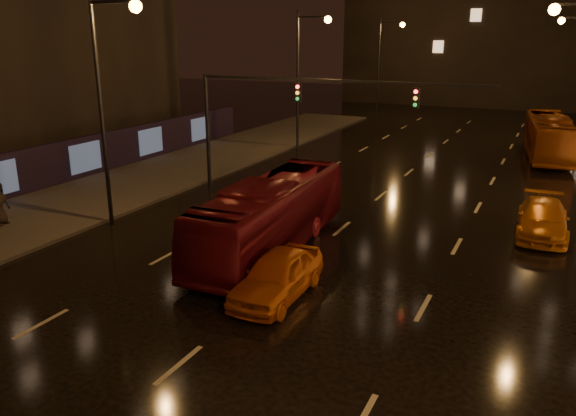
{
  "coord_description": "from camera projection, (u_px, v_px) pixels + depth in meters",
  "views": [
    {
      "loc": [
        8.12,
        -6.24,
        8.18
      ],
      "look_at": [
        0.04,
        10.45,
        2.5
      ],
      "focal_mm": 35.0,
      "sensor_mm": 36.0,
      "label": 1
    }
  ],
  "objects": [
    {
      "name": "ground",
      "position": [
        369.0,
        205.0,
        28.36
      ],
      "size": [
        140.0,
        140.0,
        0.0
      ],
      "primitive_type": "plane",
      "color": "black",
      "rests_on": "ground"
    },
    {
      "name": "sidewalk_left",
      "position": [
        95.0,
        196.0,
        29.66
      ],
      "size": [
        7.0,
        70.0,
        0.15
      ],
      "primitive_type": "cube",
      "color": "#38332D",
      "rests_on": "ground"
    },
    {
      "name": "traffic_signal",
      "position": [
        280.0,
        106.0,
        29.08
      ],
      "size": [
        15.31,
        0.32,
        6.2
      ],
      "color": "black",
      "rests_on": "ground"
    },
    {
      "name": "bus_red",
      "position": [
        271.0,
        215.0,
        22.17
      ],
      "size": [
        2.79,
        10.38,
        2.87
      ],
      "primitive_type": "imported",
      "rotation": [
        0.0,
        0.0,
        0.04
      ],
      "color": "maroon",
      "rests_on": "ground"
    },
    {
      "name": "bus_curb",
      "position": [
        548.0,
        137.0,
        39.14
      ],
      "size": [
        3.76,
        10.88,
        2.97
      ],
      "primitive_type": "imported",
      "rotation": [
        0.0,
        0.0,
        0.12
      ],
      "color": "#8E3F0E",
      "rests_on": "ground"
    },
    {
      "name": "taxi_near",
      "position": [
        277.0,
        275.0,
        18.21
      ],
      "size": [
        1.85,
        4.47,
        1.51
      ],
      "primitive_type": "imported",
      "rotation": [
        0.0,
        0.0,
        0.01
      ],
      "color": "orange",
      "rests_on": "ground"
    },
    {
      "name": "taxi_far",
      "position": [
        543.0,
        219.0,
        23.99
      ],
      "size": [
        2.21,
        4.99,
        1.42
      ],
      "primitive_type": "imported",
      "rotation": [
        0.0,
        0.0,
        0.04
      ],
      "color": "#BC6511",
      "rests_on": "ground"
    }
  ]
}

